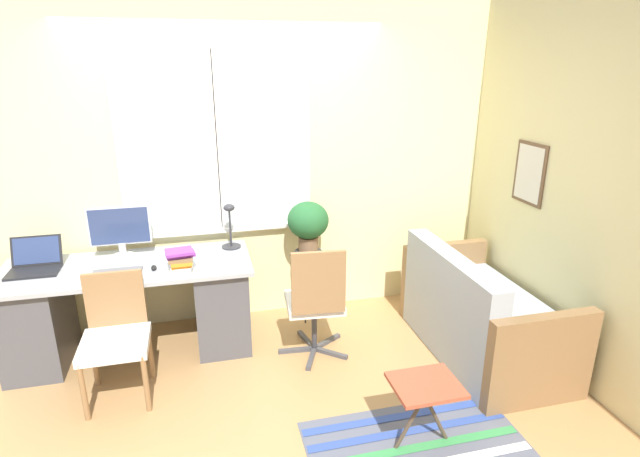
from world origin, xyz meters
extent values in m
plane|color=tan|center=(0.00, 0.00, 0.00)|extent=(14.00, 14.00, 0.00)
cube|color=beige|center=(0.00, 0.81, 1.35)|extent=(9.00, 0.06, 2.70)
cube|color=silver|center=(-0.52, 0.78, 1.55)|extent=(0.78, 0.02, 1.48)
cube|color=white|center=(-0.52, 0.77, 1.55)|extent=(0.71, 0.01, 1.41)
cube|color=silver|center=(0.26, 0.78, 1.55)|extent=(0.78, 0.02, 1.48)
cube|color=white|center=(0.26, 0.77, 1.55)|extent=(0.71, 0.01, 1.41)
cube|color=silver|center=(-0.13, 0.78, 0.83)|extent=(1.60, 0.11, 0.04)
cube|color=beige|center=(2.27, 0.00, 1.35)|extent=(0.06, 9.00, 2.70)
cube|color=brown|center=(2.23, -0.04, 1.37)|extent=(0.02, 0.35, 0.48)
cube|color=silver|center=(2.22, -0.04, 1.37)|extent=(0.01, 0.30, 0.43)
cube|color=#9EA3A8|center=(-0.87, 0.37, 0.72)|extent=(1.84, 0.73, 0.03)
cube|color=#4C4C51|center=(-1.55, 0.37, 0.35)|extent=(0.40, 0.65, 0.70)
cube|color=#4C4C51|center=(-0.19, 0.37, 0.35)|extent=(0.40, 0.65, 0.70)
cube|color=black|center=(-1.51, 0.38, 0.74)|extent=(0.35, 0.22, 0.02)
cube|color=black|center=(-1.51, 0.52, 0.86)|extent=(0.35, 0.08, 0.21)
cube|color=navy|center=(-1.51, 0.52, 0.86)|extent=(0.31, 0.07, 0.19)
cylinder|color=silver|center=(-0.92, 0.57, 0.74)|extent=(0.16, 0.16, 0.02)
cylinder|color=silver|center=(-0.92, 0.57, 0.80)|extent=(0.06, 0.06, 0.10)
cube|color=silver|center=(-0.92, 0.57, 0.99)|extent=(0.46, 0.02, 0.30)
cube|color=navy|center=(-0.92, 0.56, 0.99)|extent=(0.43, 0.01, 0.28)
cube|color=slate|center=(-0.92, 0.23, 0.74)|extent=(0.34, 0.13, 0.02)
ellipsoid|color=black|center=(-0.67, 0.23, 0.75)|extent=(0.04, 0.07, 0.03)
cylinder|color=#2D2D33|center=(-0.07, 0.57, 0.74)|extent=(0.16, 0.16, 0.01)
cylinder|color=#2D2D33|center=(-0.07, 0.57, 0.90)|extent=(0.02, 0.02, 0.31)
ellipsoid|color=#2D2D33|center=(-0.07, 0.57, 1.08)|extent=(0.09, 0.09, 0.06)
cube|color=white|center=(-0.47, 0.16, 0.75)|extent=(0.16, 0.15, 0.04)
cube|color=orange|center=(-0.47, 0.16, 0.79)|extent=(0.15, 0.14, 0.02)
cube|color=orange|center=(-0.46, 0.16, 0.81)|extent=(0.15, 0.16, 0.02)
cube|color=olive|center=(-0.47, 0.16, 0.83)|extent=(0.17, 0.15, 0.03)
cube|color=purple|center=(-0.47, 0.17, 0.86)|extent=(0.22, 0.14, 0.03)
cube|color=purple|center=(-0.47, 0.15, 0.89)|extent=(0.21, 0.18, 0.02)
cylinder|color=olive|center=(-1.11, -0.42, 0.21)|extent=(0.04, 0.04, 0.42)
cylinder|color=olive|center=(-0.73, -0.42, 0.21)|extent=(0.04, 0.04, 0.42)
cylinder|color=olive|center=(-1.11, -0.04, 0.21)|extent=(0.04, 0.04, 0.42)
cylinder|color=olive|center=(-0.73, -0.04, 0.21)|extent=(0.04, 0.04, 0.42)
cube|color=silver|center=(-0.92, -0.23, 0.42)|extent=(0.44, 0.41, 0.06)
cube|color=olive|center=(-0.92, -0.01, 0.65)|extent=(0.39, 0.03, 0.40)
cube|color=#47474C|center=(0.36, 0.03, 0.01)|extent=(0.29, 0.06, 0.03)
cube|color=#47474C|center=(0.45, -0.11, 0.01)|extent=(0.15, 0.28, 0.03)
cube|color=#47474C|center=(0.61, -0.08, 0.01)|extent=(0.24, 0.22, 0.03)
cube|color=#47474C|center=(0.62, 0.09, 0.01)|extent=(0.27, 0.18, 0.03)
cube|color=#47474C|center=(0.47, 0.16, 0.01)|extent=(0.10, 0.29, 0.03)
cylinder|color=#333338|center=(0.50, 0.02, 0.21)|extent=(0.04, 0.04, 0.36)
cube|color=silver|center=(0.50, 0.02, 0.42)|extent=(0.46, 0.44, 0.06)
cube|color=olive|center=(0.48, -0.20, 0.69)|extent=(0.39, 0.07, 0.48)
cube|color=#9EA8B2|center=(1.79, -0.30, 0.23)|extent=(0.78, 1.27, 0.46)
cube|color=#9EA8B2|center=(1.48, -0.30, 0.65)|extent=(0.16, 1.27, 0.38)
cube|color=olive|center=(1.79, -0.99, 0.33)|extent=(0.78, 0.09, 0.67)
cube|color=olive|center=(1.79, 0.38, 0.33)|extent=(0.78, 0.09, 0.67)
cylinder|color=#333338|center=(0.58, 0.56, 0.63)|extent=(0.24, 0.24, 0.02)
cylinder|color=#333338|center=(0.68, 0.56, 0.31)|extent=(0.01, 0.01, 0.62)
cylinder|color=#333338|center=(0.53, 0.65, 0.31)|extent=(0.01, 0.01, 0.62)
cylinder|color=#333338|center=(0.53, 0.47, 0.31)|extent=(0.01, 0.01, 0.62)
cylinder|color=brown|center=(0.58, 0.56, 0.71)|extent=(0.17, 0.17, 0.13)
ellipsoid|color=#235B2D|center=(0.58, 0.56, 0.92)|extent=(0.35, 0.35, 0.32)
cube|color=#565B6B|center=(0.86, -1.17, 0.00)|extent=(1.33, 0.78, 0.01)
cube|color=#388E4C|center=(0.86, -1.17, 0.01)|extent=(1.30, 0.06, 0.00)
cube|color=#334C99|center=(0.86, -1.03, 0.01)|extent=(1.30, 0.06, 0.00)
cube|color=#334C99|center=(0.86, -0.89, 0.01)|extent=(1.30, 0.06, 0.00)
cube|color=#B24C33|center=(0.89, -1.14, 0.42)|extent=(0.39, 0.33, 0.02)
cylinder|color=#4C3D2D|center=(0.82, -1.14, 0.20)|extent=(0.22, 0.02, 0.42)
cylinder|color=#4C3D2D|center=(0.96, -1.14, 0.20)|extent=(0.22, 0.02, 0.42)
camera|label=1|loc=(-0.30, -3.37, 2.21)|focal=28.00mm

